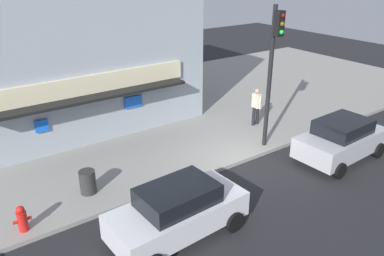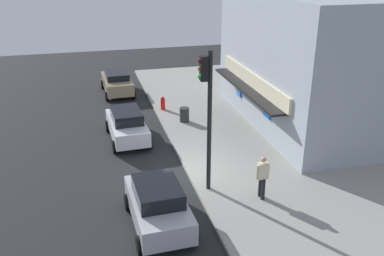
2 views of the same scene
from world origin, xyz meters
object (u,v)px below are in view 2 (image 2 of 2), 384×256
traffic_light (207,105)px  fire_hydrant (163,103)px  parked_car_silver (158,205)px  parked_car_white (127,125)px  pedestrian (263,176)px  parked_car_tan (117,82)px  trash_can (184,115)px

traffic_light → fire_hydrant: 10.50m
traffic_light → parked_car_silver: 4.23m
parked_car_silver → parked_car_white: size_ratio=0.96×
fire_hydrant → pedestrian: (11.20, 1.88, 0.60)m
parked_car_white → fire_hydrant: bearing=144.7°
parked_car_white → parked_car_tan: bearing=178.4°
traffic_light → trash_can: bearing=173.3°
trash_can → parked_car_tan: (-6.83, -3.25, 0.25)m
parked_car_tan → trash_can: bearing=25.4°
fire_hydrant → parked_car_white: 4.59m
trash_can → parked_car_silver: bearing=-19.0°
traffic_light → parked_car_tan: size_ratio=1.40×
trash_can → parked_car_tan: 7.56m
fire_hydrant → pedestrian: 11.38m
traffic_light → parked_car_tan: traffic_light is taller
parked_car_tan → parked_car_silver: 16.28m
traffic_light → parked_car_tan: (-14.46, -2.34, -3.04)m
pedestrian → parked_car_white: pedestrian is taller
pedestrian → parked_car_tan: bearing=-164.7°
fire_hydrant → trash_can: bearing=19.6°
fire_hydrant → pedestrian: pedestrian is taller
fire_hydrant → parked_car_silver: size_ratio=0.21×
fire_hydrant → parked_car_tan: bearing=-151.8°
traffic_light → parked_car_tan: 14.96m
traffic_light → fire_hydrant: bearing=179.6°
parked_car_silver → trash_can: bearing=161.0°
trash_can → parked_car_white: 3.76m
trash_can → parked_car_silver: parked_car_silver is taller
parked_car_tan → parked_car_silver: size_ratio=1.04×
parked_car_tan → parked_car_silver: bearing=-0.1°
pedestrian → parked_car_silver: size_ratio=0.45×
pedestrian → parked_car_white: bearing=-148.7°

